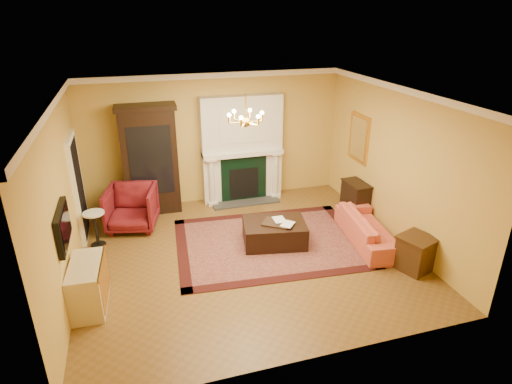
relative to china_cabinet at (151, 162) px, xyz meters
name	(u,v)px	position (x,y,z in m)	size (l,w,h in m)	color
floor	(247,255)	(1.51, -2.49, -1.18)	(6.00, 5.50, 0.02)	brown
ceiling	(246,94)	(1.51, -2.49, 1.84)	(6.00, 5.50, 0.02)	silver
wall_back	(215,139)	(1.51, 0.27, 0.33)	(6.00, 0.02, 3.00)	gold
wall_front	(308,264)	(1.51, -5.25, 0.33)	(6.00, 0.02, 3.00)	gold
wall_left	(61,202)	(-1.50, -2.49, 0.33)	(0.02, 5.50, 3.00)	gold
wall_right	(396,165)	(4.52, -2.49, 0.33)	(0.02, 5.50, 3.00)	gold
fireplace	(242,151)	(2.11, 0.08, 0.03)	(1.90, 0.70, 2.50)	silver
crown_molding	(232,89)	(1.51, -1.53, 1.77)	(6.00, 5.50, 0.12)	white
doorway	(78,188)	(-1.45, -0.79, -0.12)	(0.08, 1.05, 2.10)	white
tv_panel	(63,227)	(-1.44, -3.09, 0.18)	(0.09, 0.95, 0.58)	black
gilt_mirror	(359,138)	(4.47, -1.09, 0.48)	(0.06, 0.76, 1.05)	gold
chandelier	(246,119)	(1.51, -2.49, 1.44)	(0.63, 0.55, 0.53)	gold
oriental_rug	(270,242)	(2.05, -2.18, -1.16)	(3.62, 2.71, 0.01)	#4D101D
china_cabinet	(151,162)	(0.00, 0.00, 0.00)	(1.17, 0.53, 2.33)	black
wingback_armchair	(131,206)	(-0.50, -0.74, -0.67)	(0.97, 0.91, 1.00)	maroon
pedestal_table	(96,227)	(-1.19, -1.34, -0.75)	(0.41, 0.41, 0.73)	black
commode	(89,285)	(-1.22, -3.23, -0.79)	(0.47, 1.00, 0.75)	beige
coral_sofa	(370,224)	(3.96, -2.69, -0.79)	(1.95, 0.57, 0.76)	#D65943
end_table	(415,254)	(4.23, -3.79, -0.86)	(0.52, 0.52, 0.61)	#3E2110
console_table	(355,199)	(4.29, -1.50, -0.80)	(0.38, 0.66, 0.74)	black
leather_ottoman	(274,232)	(2.14, -2.21, -0.93)	(1.19, 0.87, 0.44)	black
ottoman_tray	(276,223)	(2.15, -2.28, -0.69)	(0.50, 0.39, 0.03)	black
book_a	(274,214)	(2.12, -2.23, -0.53)	(0.22, 0.03, 0.29)	gray
book_b	(283,217)	(2.24, -2.38, -0.53)	(0.21, 0.02, 0.29)	gray
topiary_left	(220,142)	(1.58, 0.04, 0.31)	(0.17, 0.17, 0.45)	gray
topiary_right	(265,138)	(2.65, 0.04, 0.32)	(0.17, 0.17, 0.46)	gray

